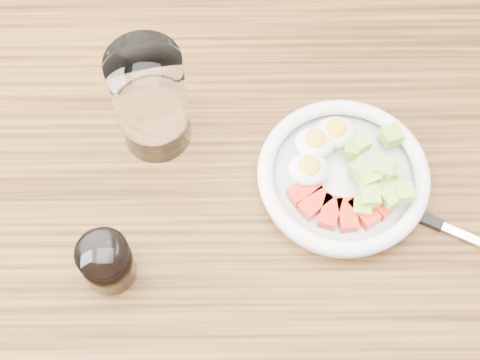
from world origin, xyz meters
The scene contains 6 objects.
ground centered at (0.00, 0.00, 0.00)m, with size 4.00×4.00×0.00m, color brown.
dining_table centered at (0.00, 0.00, 0.67)m, with size 1.50×0.90×0.77m.
bowl centered at (0.12, 0.02, 0.79)m, with size 0.22×0.22×0.05m.
fork centered at (0.22, -0.03, 0.77)m, with size 0.20×0.11×0.01m.
water_glass centered at (-0.12, 0.09, 0.85)m, with size 0.09×0.09×0.16m, color white.
coffee_glass centered at (-0.17, -0.10, 0.80)m, with size 0.06×0.06×0.07m.
Camera 1 is at (-0.01, -0.35, 1.55)m, focal length 50.00 mm.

